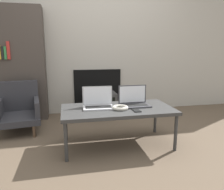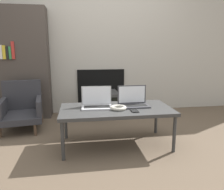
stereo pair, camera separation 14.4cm
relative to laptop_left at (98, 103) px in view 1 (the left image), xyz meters
The scene contains 10 objects.
ground_plane 0.60m from the laptop_left, 53.27° to the right, with size 14.00×14.00×0.00m, color brown.
wall_back 1.62m from the laptop_left, 81.48° to the left, with size 7.00×0.08×2.60m.
table 0.24m from the laptop_left, 17.25° to the right, with size 1.24×0.63×0.44m.
laptop_left is the anchor object (origin of this frame).
laptop_right 0.42m from the laptop_left, ahead, with size 0.34×0.22×0.23m.
headphones 0.26m from the laptop_left, 29.08° to the right, with size 0.18×0.18×0.04m.
phone 0.44m from the laptop_left, 29.18° to the right, with size 0.07×0.14×0.01m.
tv 1.15m from the laptop_left, 80.16° to the left, with size 0.48×0.50×0.40m.
armchair 1.23m from the laptop_left, 144.05° to the left, with size 0.60×0.69×0.64m.
bookshelf 1.62m from the laptop_left, 130.66° to the left, with size 0.76×0.32×1.71m.
Camera 1 is at (-0.55, -2.08, 1.08)m, focal length 35.00 mm.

